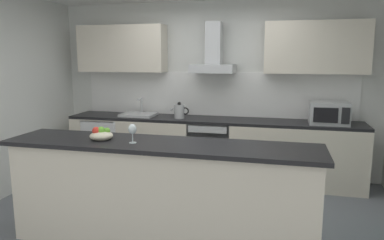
{
  "coord_description": "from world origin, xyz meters",
  "views": [
    {
      "loc": [
        0.99,
        -3.65,
        1.78
      ],
      "look_at": [
        -0.03,
        0.45,
        1.05
      ],
      "focal_mm": 33.97,
      "sensor_mm": 36.0,
      "label": 1
    }
  ],
  "objects_px": {
    "kettle": "(179,111)",
    "range_hood": "(213,57)",
    "wine_glass": "(132,130)",
    "fruit_bowl": "(101,135)",
    "sink": "(139,114)",
    "refrigerator": "(107,145)",
    "microwave": "(329,113)",
    "oven": "(211,149)"
  },
  "relations": [
    {
      "from": "refrigerator",
      "to": "wine_glass",
      "type": "distance_m",
      "value": 2.55
    },
    {
      "from": "microwave",
      "to": "sink",
      "type": "xyz_separation_m",
      "value": [
        -2.72,
        0.04,
        -0.12
      ]
    },
    {
      "from": "refrigerator",
      "to": "wine_glass",
      "type": "bearing_deg",
      "value": -57.1
    },
    {
      "from": "refrigerator",
      "to": "kettle",
      "type": "bearing_deg",
      "value": -1.48
    },
    {
      "from": "sink",
      "to": "range_hood",
      "type": "xyz_separation_m",
      "value": [
        1.12,
        0.12,
        0.86
      ]
    },
    {
      "from": "sink",
      "to": "microwave",
      "type": "bearing_deg",
      "value": -0.82
    },
    {
      "from": "refrigerator",
      "to": "sink",
      "type": "relative_size",
      "value": 1.7
    },
    {
      "from": "oven",
      "to": "range_hood",
      "type": "bearing_deg",
      "value": 90.0
    },
    {
      "from": "kettle",
      "to": "wine_glass",
      "type": "distance_m",
      "value": 2.04
    },
    {
      "from": "microwave",
      "to": "fruit_bowl",
      "type": "xyz_separation_m",
      "value": [
        -2.28,
        -1.97,
        0.0
      ]
    },
    {
      "from": "oven",
      "to": "sink",
      "type": "relative_size",
      "value": 1.6
    },
    {
      "from": "sink",
      "to": "refrigerator",
      "type": "bearing_deg",
      "value": -178.55
    },
    {
      "from": "kettle",
      "to": "range_hood",
      "type": "distance_m",
      "value": 0.93
    },
    {
      "from": "sink",
      "to": "range_hood",
      "type": "relative_size",
      "value": 0.69
    },
    {
      "from": "sink",
      "to": "wine_glass",
      "type": "xyz_separation_m",
      "value": [
        0.79,
        -2.07,
        0.2
      ]
    },
    {
      "from": "sink",
      "to": "range_hood",
      "type": "bearing_deg",
      "value": 6.02
    },
    {
      "from": "microwave",
      "to": "fruit_bowl",
      "type": "distance_m",
      "value": 3.01
    },
    {
      "from": "refrigerator",
      "to": "kettle",
      "type": "height_order",
      "value": "kettle"
    },
    {
      "from": "refrigerator",
      "to": "range_hood",
      "type": "height_order",
      "value": "range_hood"
    },
    {
      "from": "sink",
      "to": "kettle",
      "type": "relative_size",
      "value": 1.73
    },
    {
      "from": "microwave",
      "to": "range_hood",
      "type": "xyz_separation_m",
      "value": [
        -1.59,
        0.16,
        0.74
      ]
    },
    {
      "from": "sink",
      "to": "wine_glass",
      "type": "height_order",
      "value": "wine_glass"
    },
    {
      "from": "refrigerator",
      "to": "kettle",
      "type": "relative_size",
      "value": 2.94
    },
    {
      "from": "oven",
      "to": "wine_glass",
      "type": "bearing_deg",
      "value": -99.26
    },
    {
      "from": "kettle",
      "to": "fruit_bowl",
      "type": "height_order",
      "value": "kettle"
    },
    {
      "from": "refrigerator",
      "to": "sink",
      "type": "height_order",
      "value": "sink"
    },
    {
      "from": "wine_glass",
      "to": "sink",
      "type": "bearing_deg",
      "value": 110.82
    },
    {
      "from": "wine_glass",
      "to": "oven",
      "type": "bearing_deg",
      "value": 80.74
    },
    {
      "from": "refrigerator",
      "to": "fruit_bowl",
      "type": "distance_m",
      "value": 2.31
    },
    {
      "from": "kettle",
      "to": "fruit_bowl",
      "type": "distance_m",
      "value": 1.98
    },
    {
      "from": "refrigerator",
      "to": "microwave",
      "type": "bearing_deg",
      "value": -0.44
    },
    {
      "from": "range_hood",
      "to": "wine_glass",
      "type": "distance_m",
      "value": 2.31
    },
    {
      "from": "fruit_bowl",
      "to": "wine_glass",
      "type": "bearing_deg",
      "value": -10.55
    },
    {
      "from": "microwave",
      "to": "wine_glass",
      "type": "distance_m",
      "value": 2.8
    },
    {
      "from": "oven",
      "to": "fruit_bowl",
      "type": "height_order",
      "value": "fruit_bowl"
    },
    {
      "from": "oven",
      "to": "range_hood",
      "type": "relative_size",
      "value": 1.11
    },
    {
      "from": "range_hood",
      "to": "fruit_bowl",
      "type": "height_order",
      "value": "range_hood"
    },
    {
      "from": "microwave",
      "to": "kettle",
      "type": "distance_m",
      "value": 2.06
    },
    {
      "from": "sink",
      "to": "wine_glass",
      "type": "distance_m",
      "value": 2.23
    },
    {
      "from": "wine_glass",
      "to": "fruit_bowl",
      "type": "bearing_deg",
      "value": 169.45
    },
    {
      "from": "kettle",
      "to": "sink",
      "type": "bearing_deg",
      "value": 176.11
    },
    {
      "from": "range_hood",
      "to": "wine_glass",
      "type": "bearing_deg",
      "value": -98.72
    }
  ]
}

